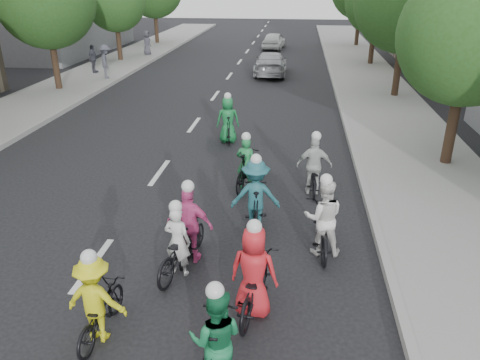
% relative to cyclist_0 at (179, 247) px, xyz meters
% --- Properties ---
extents(ground, '(120.00, 120.00, 0.00)m').
position_rel_cyclist_0_xyz_m(ground, '(-1.86, -0.02, -0.56)').
color(ground, black).
rests_on(ground, ground).
extents(sidewalk_left, '(4.00, 80.00, 0.15)m').
position_rel_cyclist_0_xyz_m(sidewalk_left, '(-9.86, 9.98, -0.49)').
color(sidewalk_left, gray).
rests_on(sidewalk_left, ground).
extents(curb_left, '(0.18, 80.00, 0.18)m').
position_rel_cyclist_0_xyz_m(curb_left, '(-7.91, 9.98, -0.47)').
color(curb_left, '#999993').
rests_on(curb_left, ground).
extents(sidewalk_right, '(4.00, 80.00, 0.15)m').
position_rel_cyclist_0_xyz_m(sidewalk_right, '(6.14, 9.98, -0.49)').
color(sidewalk_right, gray).
rests_on(sidewalk_right, ground).
extents(curb_right, '(0.18, 80.00, 0.18)m').
position_rel_cyclist_0_xyz_m(curb_right, '(4.19, 9.98, -0.47)').
color(curb_right, '#999993').
rests_on(curb_right, ground).
extents(tree_l_4, '(4.00, 4.00, 5.97)m').
position_rel_cyclist_0_xyz_m(tree_l_4, '(-10.06, 23.98, 3.40)').
color(tree_l_4, black).
rests_on(tree_l_4, ground).
extents(tree_r_0, '(4.00, 4.00, 5.97)m').
position_rel_cyclist_0_xyz_m(tree_r_0, '(6.94, 6.58, 3.40)').
color(tree_r_0, black).
rests_on(tree_r_0, ground).
extents(tree_r_1, '(4.80, 4.80, 6.93)m').
position_rel_cyclist_0_xyz_m(tree_r_1, '(6.94, 15.58, 3.96)').
color(tree_r_1, black).
rests_on(tree_r_1, ground).
extents(tree_r_2, '(4.00, 4.00, 5.97)m').
position_rel_cyclist_0_xyz_m(tree_r_2, '(6.94, 24.58, 3.40)').
color(tree_r_2, black).
rests_on(tree_r_2, ground).
extents(cyclist_0, '(1.06, 2.04, 1.63)m').
position_rel_cyclist_0_xyz_m(cyclist_0, '(0.00, 0.00, 0.00)').
color(cyclist_0, black).
rests_on(cyclist_0, ground).
extents(cyclist_1, '(0.82, 1.86, 1.80)m').
position_rel_cyclist_0_xyz_m(cyclist_1, '(1.23, -2.70, 0.12)').
color(cyclist_1, black).
rests_on(cyclist_1, ground).
extents(cyclist_2, '(1.03, 1.67, 1.70)m').
position_rel_cyclist_0_xyz_m(cyclist_2, '(-0.86, -1.99, 0.06)').
color(cyclist_2, black).
rests_on(cyclist_2, ground).
extents(cyclist_3, '(1.05, 1.52, 1.85)m').
position_rel_cyclist_0_xyz_m(cyclist_3, '(0.14, 0.44, 0.13)').
color(cyclist_3, black).
rests_on(cyclist_3, ground).
extents(cyclist_4, '(0.93, 1.98, 1.88)m').
position_rel_cyclist_0_xyz_m(cyclist_4, '(1.60, -1.04, 0.09)').
color(cyclist_4, black).
rests_on(cyclist_4, ground).
extents(cyclist_5, '(0.86, 1.87, 1.67)m').
position_rel_cyclist_0_xyz_m(cyclist_5, '(0.89, 4.22, 0.04)').
color(cyclist_5, black).
rests_on(cyclist_5, ground).
extents(cyclist_6, '(0.85, 1.95, 1.85)m').
position_rel_cyclist_0_xyz_m(cyclist_6, '(2.87, 1.11, 0.09)').
color(cyclist_6, black).
rests_on(cyclist_6, ground).
extents(cyclist_7, '(1.20, 1.87, 1.91)m').
position_rel_cyclist_0_xyz_m(cyclist_7, '(1.36, 1.91, 0.18)').
color(cyclist_7, black).
rests_on(cyclist_7, ground).
extents(cyclist_8, '(0.97, 1.63, 1.78)m').
position_rel_cyclist_0_xyz_m(cyclist_8, '(2.76, 4.14, 0.05)').
color(cyclist_8, black).
rests_on(cyclist_8, ground).
extents(cyclist_9, '(0.89, 1.71, 1.80)m').
position_rel_cyclist_0_xyz_m(cyclist_9, '(-0.20, 8.13, 0.11)').
color(cyclist_9, black).
rests_on(cyclist_9, ground).
extents(follow_car_lead, '(1.99, 4.67, 1.34)m').
position_rel_cyclist_0_xyz_m(follow_car_lead, '(0.54, 20.67, 0.11)').
color(follow_car_lead, '#AAAAAE').
rests_on(follow_car_lead, ground).
extents(follow_car_trail, '(1.91, 3.96, 1.30)m').
position_rel_cyclist_0_xyz_m(follow_car_trail, '(0.13, 31.57, 0.09)').
color(follow_car_trail, white).
rests_on(follow_car_trail, ground).
extents(spectator_0, '(1.13, 1.37, 1.85)m').
position_rel_cyclist_0_xyz_m(spectator_0, '(-8.57, 17.80, 0.52)').
color(spectator_0, '#51515E').
rests_on(spectator_0, sidewalk_left).
extents(spectator_1, '(0.40, 0.96, 1.64)m').
position_rel_cyclist_0_xyz_m(spectator_1, '(-9.94, 19.24, 0.41)').
color(spectator_1, '#4A4B57').
rests_on(spectator_1, sidewalk_left).
extents(spectator_2, '(0.65, 0.89, 1.70)m').
position_rel_cyclist_0_xyz_m(spectator_2, '(-8.87, 26.37, 0.44)').
color(spectator_2, '#494854').
rests_on(spectator_2, sidewalk_left).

